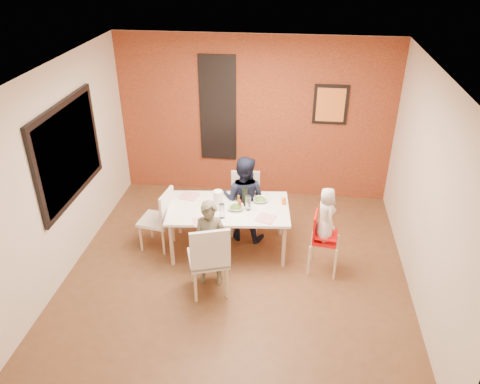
# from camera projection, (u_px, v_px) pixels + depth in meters

# --- Properties ---
(ground) EXTENTS (4.50, 4.50, 0.00)m
(ground) POSITION_uv_depth(u_px,v_px,m) (237.00, 270.00, 6.36)
(ground) COLOR brown
(ground) RESTS_ON ground
(ceiling) EXTENTS (4.50, 4.50, 0.02)m
(ceiling) POSITION_uv_depth(u_px,v_px,m) (237.00, 72.00, 5.05)
(ceiling) COLOR white
(ceiling) RESTS_ON wall_back
(wall_back) EXTENTS (4.50, 0.02, 2.70)m
(wall_back) POSITION_uv_depth(u_px,v_px,m) (255.00, 119.00, 7.66)
(wall_back) COLOR beige
(wall_back) RESTS_ON ground
(wall_front) EXTENTS (4.50, 0.02, 2.70)m
(wall_front) POSITION_uv_depth(u_px,v_px,m) (201.00, 313.00, 3.76)
(wall_front) COLOR beige
(wall_front) RESTS_ON ground
(wall_left) EXTENTS (0.02, 4.50, 2.70)m
(wall_left) POSITION_uv_depth(u_px,v_px,m) (62.00, 172.00, 5.95)
(wall_left) COLOR beige
(wall_left) RESTS_ON ground
(wall_right) EXTENTS (0.02, 4.50, 2.70)m
(wall_right) POSITION_uv_depth(u_px,v_px,m) (428.00, 193.00, 5.47)
(wall_right) COLOR beige
(wall_right) RESTS_ON ground
(brick_accent_wall) EXTENTS (4.50, 0.02, 2.70)m
(brick_accent_wall) POSITION_uv_depth(u_px,v_px,m) (254.00, 119.00, 7.64)
(brick_accent_wall) COLOR maroon
(brick_accent_wall) RESTS_ON ground
(picture_window_frame) EXTENTS (0.05, 1.70, 1.30)m
(picture_window_frame) POSITION_uv_depth(u_px,v_px,m) (68.00, 152.00, 6.02)
(picture_window_frame) COLOR black
(picture_window_frame) RESTS_ON wall_left
(picture_window_pane) EXTENTS (0.02, 1.55, 1.15)m
(picture_window_pane) POSITION_uv_depth(u_px,v_px,m) (69.00, 152.00, 6.02)
(picture_window_pane) COLOR black
(picture_window_pane) RESTS_ON wall_left
(glassblock_strip) EXTENTS (0.55, 0.03, 1.70)m
(glassblock_strip) POSITION_uv_depth(u_px,v_px,m) (218.00, 109.00, 7.62)
(glassblock_strip) COLOR #B5BEC6
(glassblock_strip) RESTS_ON wall_back
(glassblock_surround) EXTENTS (0.60, 0.03, 1.76)m
(glassblock_surround) POSITION_uv_depth(u_px,v_px,m) (218.00, 109.00, 7.61)
(glassblock_surround) COLOR black
(glassblock_surround) RESTS_ON wall_back
(art_print_frame) EXTENTS (0.54, 0.03, 0.64)m
(art_print_frame) POSITION_uv_depth(u_px,v_px,m) (331.00, 105.00, 7.35)
(art_print_frame) COLOR black
(art_print_frame) RESTS_ON wall_back
(art_print_canvas) EXTENTS (0.44, 0.01, 0.54)m
(art_print_canvas) POSITION_uv_depth(u_px,v_px,m) (331.00, 105.00, 7.33)
(art_print_canvas) COLOR orange
(art_print_canvas) RESTS_ON wall_back
(dining_table) EXTENTS (1.75, 1.09, 0.69)m
(dining_table) POSITION_uv_depth(u_px,v_px,m) (229.00, 211.00, 6.49)
(dining_table) COLOR white
(dining_table) RESTS_ON ground
(chair_near) EXTENTS (0.61, 0.61, 1.03)m
(chair_near) POSITION_uv_depth(u_px,v_px,m) (209.00, 257.00, 5.67)
(chair_near) COLOR beige
(chair_near) RESTS_ON ground
(chair_far) EXTENTS (0.45, 0.45, 0.92)m
(chair_far) POSITION_uv_depth(u_px,v_px,m) (245.00, 199.00, 7.03)
(chair_far) COLOR silver
(chair_far) RESTS_ON ground
(chair_left) EXTENTS (0.48, 0.48, 0.92)m
(chair_left) POSITION_uv_depth(u_px,v_px,m) (161.00, 216.00, 6.60)
(chair_left) COLOR white
(chair_left) RESTS_ON ground
(high_chair) EXTENTS (0.41, 0.41, 0.87)m
(high_chair) POSITION_uv_depth(u_px,v_px,m) (322.00, 237.00, 6.13)
(high_chair) COLOR red
(high_chair) RESTS_ON ground
(child_near) EXTENTS (0.45, 0.31, 1.19)m
(child_near) POSITION_uv_depth(u_px,v_px,m) (210.00, 244.00, 5.87)
(child_near) COLOR brown
(child_near) RESTS_ON ground
(child_far) EXTENTS (0.71, 0.59, 1.31)m
(child_far) POSITION_uv_depth(u_px,v_px,m) (244.00, 199.00, 6.75)
(child_far) COLOR black
(child_far) RESTS_ON ground
(toddler) EXTENTS (0.34, 0.42, 0.73)m
(toddler) POSITION_uv_depth(u_px,v_px,m) (326.00, 214.00, 5.95)
(toddler) COLOR silver
(toddler) RESTS_ON high_chair
(plate_near_left) EXTENTS (0.29, 0.29, 0.01)m
(plate_near_left) POSITION_uv_depth(u_px,v_px,m) (202.00, 222.00, 6.13)
(plate_near_left) COLOR white
(plate_near_left) RESTS_ON dining_table
(plate_far_mid) EXTENTS (0.26, 0.26, 0.01)m
(plate_far_mid) POSITION_uv_depth(u_px,v_px,m) (237.00, 195.00, 6.76)
(plate_far_mid) COLOR white
(plate_far_mid) RESTS_ON dining_table
(plate_near_right) EXTENTS (0.29, 0.29, 0.01)m
(plate_near_right) POSITION_uv_depth(u_px,v_px,m) (266.00, 218.00, 6.20)
(plate_near_right) COLOR white
(plate_near_right) RESTS_ON dining_table
(plate_far_left) EXTENTS (0.28, 0.28, 0.01)m
(plate_far_left) POSITION_uv_depth(u_px,v_px,m) (189.00, 196.00, 6.73)
(plate_far_left) COLOR white
(plate_far_left) RESTS_ON dining_table
(salad_bowl_a) EXTENTS (0.22, 0.22, 0.05)m
(salad_bowl_a) POSITION_uv_depth(u_px,v_px,m) (236.00, 208.00, 6.41)
(salad_bowl_a) COLOR silver
(salad_bowl_a) RESTS_ON dining_table
(salad_bowl_b) EXTENTS (0.23, 0.23, 0.05)m
(salad_bowl_b) POSITION_uv_depth(u_px,v_px,m) (260.00, 200.00, 6.59)
(salad_bowl_b) COLOR silver
(salad_bowl_b) RESTS_ON dining_table
(wine_bottle) EXTENTS (0.07, 0.07, 0.27)m
(wine_bottle) POSITION_uv_depth(u_px,v_px,m) (245.00, 197.00, 6.45)
(wine_bottle) COLOR black
(wine_bottle) RESTS_ON dining_table
(wine_glass_a) EXTENTS (0.07, 0.07, 0.21)m
(wine_glass_a) POSITION_uv_depth(u_px,v_px,m) (222.00, 211.00, 6.18)
(wine_glass_a) COLOR white
(wine_glass_a) RESTS_ON dining_table
(wine_glass_b) EXTENTS (0.07, 0.07, 0.21)m
(wine_glass_b) POSITION_uv_depth(u_px,v_px,m) (248.00, 203.00, 6.36)
(wine_glass_b) COLOR white
(wine_glass_b) RESTS_ON dining_table
(paper_towel_roll) EXTENTS (0.12, 0.12, 0.28)m
(paper_towel_roll) POSITION_uv_depth(u_px,v_px,m) (218.00, 200.00, 6.36)
(paper_towel_roll) COLOR white
(paper_towel_roll) RESTS_ON dining_table
(condiment_red) EXTENTS (0.04, 0.04, 0.14)m
(condiment_red) POSITION_uv_depth(u_px,v_px,m) (240.00, 204.00, 6.40)
(condiment_red) COLOR red
(condiment_red) RESTS_ON dining_table
(condiment_green) EXTENTS (0.03, 0.03, 0.14)m
(condiment_green) POSITION_uv_depth(u_px,v_px,m) (239.00, 204.00, 6.40)
(condiment_green) COLOR #3A7928
(condiment_green) RESTS_ON dining_table
(condiment_brown) EXTENTS (0.04, 0.04, 0.14)m
(condiment_brown) POSITION_uv_depth(u_px,v_px,m) (239.00, 200.00, 6.50)
(condiment_brown) COLOR brown
(condiment_brown) RESTS_ON dining_table
(sippy_cup) EXTENTS (0.06, 0.06, 0.10)m
(sippy_cup) POSITION_uv_depth(u_px,v_px,m) (284.00, 201.00, 6.51)
(sippy_cup) COLOR orange
(sippy_cup) RESTS_ON dining_table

